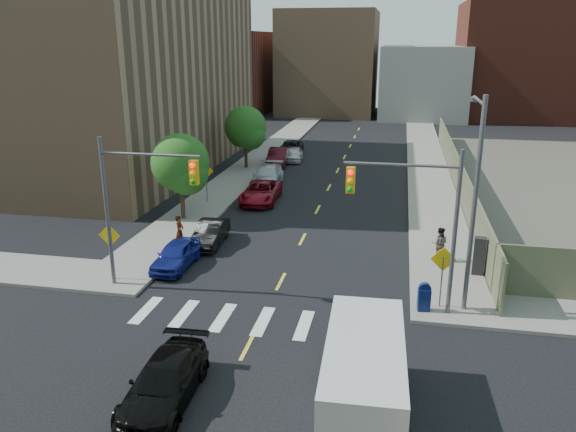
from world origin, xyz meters
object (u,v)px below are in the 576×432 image
at_px(parked_car_grey, 291,147).
at_px(cargo_van, 364,376).
at_px(mailbox, 424,297).
at_px(pedestrian_west, 180,231).
at_px(parked_car_red, 261,192).
at_px(parked_car_black, 210,233).
at_px(parked_car_maroon, 278,157).
at_px(black_sedan, 164,382).
at_px(pedestrian_east, 440,244).
at_px(parked_car_blue, 176,255).
at_px(parked_car_white, 294,154).
at_px(payphone, 479,256).
at_px(parked_car_silver, 267,176).

xyz_separation_m(parked_car_grey, cargo_van, (9.99, -39.97, 0.79)).
xyz_separation_m(cargo_van, mailbox, (2.03, 7.27, -0.67)).
bearing_deg(pedestrian_west, parked_car_red, -11.36).
distance_m(parked_car_black, parked_car_grey, 26.50).
relative_size(parked_car_maroon, pedestrian_west, 2.74).
xyz_separation_m(parked_car_grey, black_sedan, (3.81, -40.40, 0.05)).
distance_m(mailbox, pedestrian_east, 5.98).
bearing_deg(parked_car_blue, parked_car_black, 80.93).
height_order(parked_car_black, black_sedan, black_sedan).
relative_size(parked_car_white, parked_car_grey, 0.83).
relative_size(black_sedan, pedestrian_west, 2.68).
bearing_deg(payphone, pedestrian_west, -176.33).
xyz_separation_m(parked_car_red, parked_car_grey, (-1.30, 17.63, -0.09)).
bearing_deg(black_sedan, payphone, 46.15).
bearing_deg(parked_car_silver, mailbox, -63.74).
bearing_deg(parked_car_white, parked_car_grey, 101.11).
xyz_separation_m(parked_car_maroon, parked_car_grey, (0.00, 5.91, -0.16)).
height_order(parked_car_blue, pedestrian_west, pedestrian_west).
bearing_deg(pedestrian_west, parked_car_maroon, -1.46).
relative_size(parked_car_maroon, pedestrian_east, 2.73).
bearing_deg(parked_car_maroon, cargo_van, -78.07).
bearing_deg(parked_car_red, black_sedan, -86.20).
xyz_separation_m(parked_car_black, pedestrian_west, (-1.39, -1.00, 0.37)).
height_order(parked_car_white, payphone, payphone).
bearing_deg(parked_car_silver, black_sedan, -87.23).
xyz_separation_m(parked_car_white, mailbox, (10.99, -29.13, 0.11)).
distance_m(parked_car_red, parked_car_silver, 4.60).
bearing_deg(parked_car_red, parked_car_blue, -98.49).
bearing_deg(parked_car_maroon, payphone, -61.09).
relative_size(parked_car_silver, mailbox, 4.31).
xyz_separation_m(parked_car_blue, parked_car_white, (1.03, 26.44, -0.03)).
bearing_deg(parked_car_maroon, pedestrian_east, -62.63).
bearing_deg(parked_car_black, parked_car_red, 82.07).
distance_m(parked_car_red, cargo_van, 23.98).
relative_size(parked_car_maroon, parked_car_grey, 1.06).
relative_size(parked_car_grey, payphone, 2.44).
distance_m(parked_car_blue, pedestrian_west, 2.66).
height_order(parked_car_red, mailbox, parked_car_red).
xyz_separation_m(black_sedan, pedestrian_west, (-4.61, 12.90, 0.34)).
bearing_deg(mailbox, payphone, 52.08).
bearing_deg(parked_car_white, black_sedan, -90.71).
xyz_separation_m(parked_car_red, mailbox, (10.72, -15.06, 0.04)).
xyz_separation_m(parked_car_black, parked_car_grey, (-0.59, 26.50, -0.03)).
relative_size(parked_car_blue, parked_car_silver, 0.73).
bearing_deg(parked_car_blue, parked_car_silver, 88.14).
bearing_deg(cargo_van, parked_car_white, 101.65).
xyz_separation_m(parked_car_red, parked_car_white, (-0.27, 14.07, -0.08)).
bearing_deg(pedestrian_east, black_sedan, 64.47).
height_order(parked_car_black, cargo_van, cargo_van).
relative_size(parked_car_black, black_sedan, 0.85).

